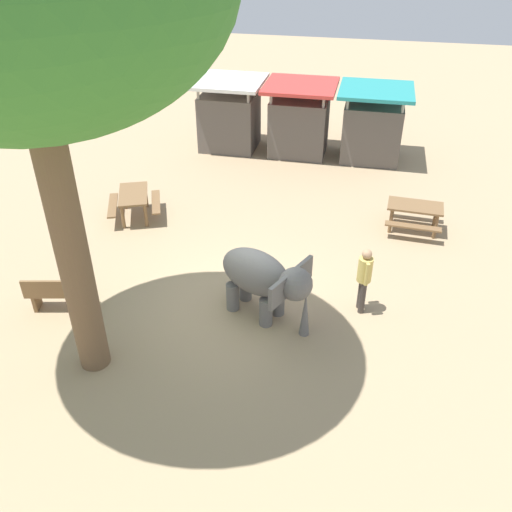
{
  "coord_description": "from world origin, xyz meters",
  "views": [
    {
      "loc": [
        2.47,
        -9.58,
        7.84
      ],
      "look_at": [
        0.21,
        0.96,
        0.8
      ],
      "focal_mm": 38.19,
      "sensor_mm": 36.0,
      "label": 1
    }
  ],
  "objects_px": {
    "picnic_table_far": "(415,211)",
    "market_stall_red": "(299,123)",
    "elephant": "(264,278)",
    "market_stall_white": "(229,118)",
    "wooden_bench": "(57,293)",
    "market_stall_teal": "(372,128)",
    "person_handler": "(364,276)",
    "picnic_table_near": "(134,199)"
  },
  "relations": [
    {
      "from": "elephant",
      "to": "picnic_table_near",
      "type": "xyz_separation_m",
      "value": [
        -4.6,
        3.66,
        -0.43
      ]
    },
    {
      "from": "picnic_table_far",
      "to": "market_stall_red",
      "type": "xyz_separation_m",
      "value": [
        -4.0,
        4.96,
        0.55
      ]
    },
    {
      "from": "person_handler",
      "to": "picnic_table_near",
      "type": "bearing_deg",
      "value": -37.38
    },
    {
      "from": "picnic_table_near",
      "to": "market_stall_white",
      "type": "bearing_deg",
      "value": 145.42
    },
    {
      "from": "person_handler",
      "to": "market_stall_teal",
      "type": "xyz_separation_m",
      "value": [
        -0.16,
        8.94,
        0.19
      ]
    },
    {
      "from": "wooden_bench",
      "to": "market_stall_red",
      "type": "distance_m",
      "value": 11.12
    },
    {
      "from": "picnic_table_far",
      "to": "wooden_bench",
      "type": "bearing_deg",
      "value": -142.36
    },
    {
      "from": "wooden_bench",
      "to": "market_stall_teal",
      "type": "bearing_deg",
      "value": 45.42
    },
    {
      "from": "wooden_bench",
      "to": "elephant",
      "type": "bearing_deg",
      "value": -2.48
    },
    {
      "from": "person_handler",
      "to": "picnic_table_far",
      "type": "bearing_deg",
      "value": -120.61
    },
    {
      "from": "wooden_bench",
      "to": "market_stall_white",
      "type": "height_order",
      "value": "market_stall_white"
    },
    {
      "from": "elephant",
      "to": "market_stall_teal",
      "type": "bearing_deg",
      "value": 102.99
    },
    {
      "from": "picnic_table_far",
      "to": "market_stall_teal",
      "type": "distance_m",
      "value": 5.19
    },
    {
      "from": "person_handler",
      "to": "picnic_table_near",
      "type": "xyz_separation_m",
      "value": [
        -6.72,
        3.01,
        -0.36
      ]
    },
    {
      "from": "market_stall_white",
      "to": "market_stall_teal",
      "type": "height_order",
      "value": "same"
    },
    {
      "from": "elephant",
      "to": "person_handler",
      "type": "relative_size",
      "value": 1.39
    },
    {
      "from": "market_stall_white",
      "to": "market_stall_teal",
      "type": "xyz_separation_m",
      "value": [
        5.2,
        0.0,
        0.0
      ]
    },
    {
      "from": "elephant",
      "to": "picnic_table_far",
      "type": "height_order",
      "value": "elephant"
    },
    {
      "from": "elephant",
      "to": "wooden_bench",
      "type": "relative_size",
      "value": 1.55
    },
    {
      "from": "person_handler",
      "to": "elephant",
      "type": "bearing_deg",
      "value": 3.76
    },
    {
      "from": "elephant",
      "to": "picnic_table_near",
      "type": "height_order",
      "value": "elephant"
    },
    {
      "from": "picnic_table_near",
      "to": "market_stall_teal",
      "type": "distance_m",
      "value": 8.85
    },
    {
      "from": "picnic_table_far",
      "to": "elephant",
      "type": "bearing_deg",
      "value": -122.68
    },
    {
      "from": "picnic_table_far",
      "to": "market_stall_white",
      "type": "distance_m",
      "value": 8.28
    },
    {
      "from": "wooden_bench",
      "to": "picnic_table_near",
      "type": "relative_size",
      "value": 0.75
    },
    {
      "from": "picnic_table_near",
      "to": "picnic_table_far",
      "type": "bearing_deg",
      "value": 75.21
    },
    {
      "from": "picnic_table_far",
      "to": "market_stall_white",
      "type": "bearing_deg",
      "value": 146.43
    },
    {
      "from": "person_handler",
      "to": "market_stall_red",
      "type": "bearing_deg",
      "value": -86.06
    },
    {
      "from": "person_handler",
      "to": "picnic_table_near",
      "type": "height_order",
      "value": "person_handler"
    },
    {
      "from": "wooden_bench",
      "to": "market_stall_teal",
      "type": "height_order",
      "value": "market_stall_teal"
    },
    {
      "from": "elephant",
      "to": "wooden_bench",
      "type": "bearing_deg",
      "value": -145.59
    },
    {
      "from": "wooden_bench",
      "to": "market_stall_white",
      "type": "distance_m",
      "value": 10.49
    },
    {
      "from": "market_stall_white",
      "to": "wooden_bench",
      "type": "bearing_deg",
      "value": -97.37
    },
    {
      "from": "picnic_table_far",
      "to": "picnic_table_near",
      "type": "bearing_deg",
      "value": -169.75
    },
    {
      "from": "picnic_table_far",
      "to": "market_stall_red",
      "type": "distance_m",
      "value": 6.4
    },
    {
      "from": "elephant",
      "to": "wooden_bench",
      "type": "distance_m",
      "value": 4.69
    },
    {
      "from": "market_stall_red",
      "to": "picnic_table_far",
      "type": "bearing_deg",
      "value": -51.1
    },
    {
      "from": "picnic_table_near",
      "to": "market_stall_red",
      "type": "height_order",
      "value": "market_stall_red"
    },
    {
      "from": "elephant",
      "to": "market_stall_white",
      "type": "xyz_separation_m",
      "value": [
        -3.24,
        9.58,
        0.13
      ]
    },
    {
      "from": "person_handler",
      "to": "wooden_bench",
      "type": "height_order",
      "value": "person_handler"
    },
    {
      "from": "elephant",
      "to": "market_stall_red",
      "type": "relative_size",
      "value": 0.89
    },
    {
      "from": "person_handler",
      "to": "market_stall_white",
      "type": "distance_m",
      "value": 10.42
    }
  ]
}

